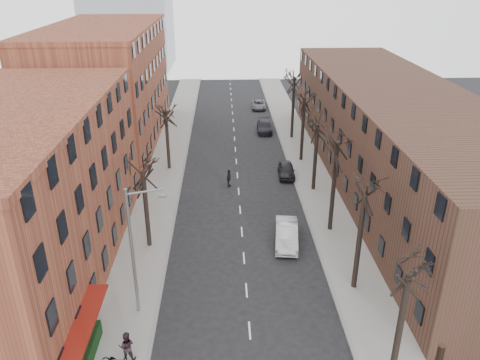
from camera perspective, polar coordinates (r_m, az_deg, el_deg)
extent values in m
cube|color=gray|center=(54.17, -8.91, 1.80)|extent=(4.00, 90.00, 0.15)
cube|color=gray|center=(54.60, 8.01, 2.05)|extent=(4.00, 90.00, 0.15)
cube|color=brown|center=(36.16, -25.65, -2.08)|extent=(12.00, 26.00, 12.00)
cube|color=brown|center=(61.98, -15.94, 10.80)|extent=(12.00, 28.00, 14.00)
cube|color=#462920|center=(50.45, 18.30, 5.10)|extent=(12.00, 50.00, 10.00)
cube|color=maroon|center=(30.31, -17.83, -20.06)|extent=(1.20, 7.00, 0.15)
cylinder|color=slate|center=(30.06, -12.97, -8.83)|extent=(0.20, 0.20, 9.00)
cylinder|color=slate|center=(27.78, -11.56, -1.41)|extent=(2.39, 0.12, 0.46)
cube|color=slate|center=(27.76, -9.48, -1.94)|extent=(0.50, 0.22, 0.14)
imported|color=#A6A8AD|center=(38.61, 5.70, -6.59)|extent=(2.34, 5.27, 1.68)
imported|color=black|center=(50.82, 5.68, 1.21)|extent=(1.89, 4.28, 1.43)
imported|color=black|center=(64.87, 3.00, 6.52)|extent=(2.18, 5.02, 1.44)
imported|color=slate|center=(76.05, 2.30, 9.18)|extent=(2.30, 4.67, 1.27)
imported|color=black|center=(28.89, -13.65, -19.09)|extent=(0.94, 0.73, 1.91)
imported|color=black|center=(48.10, -1.37, 0.22)|extent=(0.71, 1.17, 1.86)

